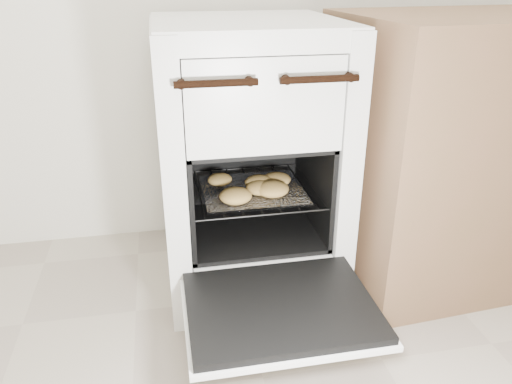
# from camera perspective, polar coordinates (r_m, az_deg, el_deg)

# --- Properties ---
(stove) EXTENTS (0.55, 0.61, 0.84)m
(stove) POSITION_cam_1_polar(r_m,az_deg,el_deg) (1.60, -0.92, 3.42)
(stove) COLOR silver
(stove) RESTS_ON ground
(oven_door) EXTENTS (0.49, 0.38, 0.03)m
(oven_door) POSITION_cam_1_polar(r_m,az_deg,el_deg) (1.31, 2.82, -13.14)
(oven_door) COLOR black
(oven_door) RESTS_ON stove
(oven_rack) EXTENTS (0.40, 0.38, 0.01)m
(oven_rack) POSITION_cam_1_polar(r_m,az_deg,el_deg) (1.57, -0.51, 0.29)
(oven_rack) COLOR black
(oven_rack) RESTS_ON stove
(foil_sheet) EXTENTS (0.31, 0.27, 0.01)m
(foil_sheet) POSITION_cam_1_polar(r_m,az_deg,el_deg) (1.55, -0.39, 0.21)
(foil_sheet) COLOR white
(foil_sheet) RESTS_ON oven_rack
(baked_rolls) EXTENTS (0.28, 0.25, 0.04)m
(baked_rolls) POSITION_cam_1_polar(r_m,az_deg,el_deg) (1.52, 0.19, 0.62)
(baked_rolls) COLOR tan
(baked_rolls) RESTS_ON foil_sheet
(counter) EXTENTS (0.90, 0.63, 0.86)m
(counter) POSITION_cam_1_polar(r_m,az_deg,el_deg) (1.80, 23.18, 4.49)
(counter) COLOR brown
(counter) RESTS_ON ground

